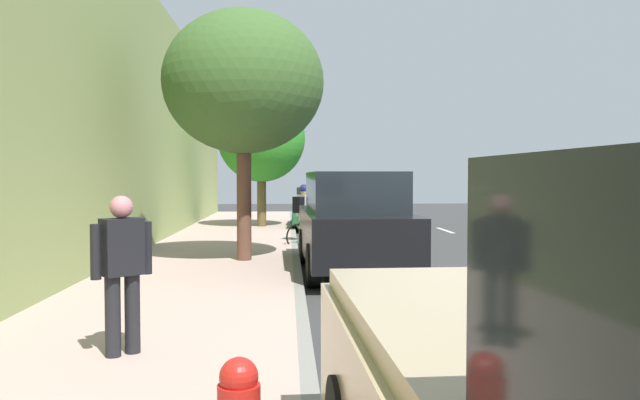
% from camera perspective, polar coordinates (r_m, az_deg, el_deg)
% --- Properties ---
extents(ground, '(63.50, 63.50, 0.00)m').
position_cam_1_polar(ground, '(11.55, 9.44, -7.33)').
color(ground, '#333333').
extents(sidewalk, '(3.56, 39.69, 0.15)m').
position_cam_1_polar(sidewalk, '(11.40, -11.55, -7.10)').
color(sidewalk, tan).
rests_on(sidewalk, ground).
extents(curb_edge, '(0.16, 39.69, 0.15)m').
position_cam_1_polar(curb_edge, '(11.27, -2.07, -7.15)').
color(curb_edge, gray).
rests_on(curb_edge, ground).
extents(lane_stripe_centre, '(0.14, 40.00, 0.01)m').
position_cam_1_polar(lane_stripe_centre, '(12.44, 23.73, -6.78)').
color(lane_stripe_centre, white).
rests_on(lane_stripe_centre, ground).
extents(lane_stripe_bike_edge, '(0.12, 39.69, 0.01)m').
position_cam_1_polar(lane_stripe_bike_edge, '(11.40, 5.40, -7.41)').
color(lane_stripe_bike_edge, white).
rests_on(lane_stripe_bike_edge, ground).
extents(building_facade, '(0.50, 39.69, 6.67)m').
position_cam_1_polar(building_facade, '(11.81, -21.59, 8.99)').
color(building_facade, '#92A35E').
rests_on(building_facade, ground).
extents(parked_sedan_green_nearest, '(2.01, 4.48, 1.52)m').
position_cam_1_polar(parked_sedan_green_nearest, '(22.56, -0.10, -0.74)').
color(parked_sedan_green_nearest, '#1E512D').
rests_on(parked_sedan_green_nearest, ground).
extents(parked_suv_black_second, '(2.05, 4.74, 1.99)m').
position_cam_1_polar(parked_suv_black_second, '(12.11, 3.05, -1.98)').
color(parked_suv_black_second, black).
rests_on(parked_suv_black_second, ground).
extents(bicycle_at_curb, '(1.40, 1.05, 0.73)m').
position_cam_1_polar(bicycle_at_curb, '(16.50, -0.76, -3.19)').
color(bicycle_at_curb, black).
rests_on(bicycle_at_curb, ground).
extents(cyclist_with_backpack, '(0.53, 0.55, 1.69)m').
position_cam_1_polar(cyclist_with_backpack, '(16.87, -1.56, -0.79)').
color(cyclist_with_backpack, '#C6B284').
rests_on(cyclist_with_backpack, ground).
extents(street_tree_near_cyclist, '(3.07, 3.07, 4.64)m').
position_cam_1_polar(street_tree_near_cyclist, '(21.88, -5.42, 5.67)').
color(street_tree_near_cyclist, brown).
rests_on(street_tree_near_cyclist, sidewalk).
extents(street_tree_mid_block, '(3.35, 3.35, 5.21)m').
position_cam_1_polar(street_tree_mid_block, '(13.18, -7.06, 10.66)').
color(street_tree_mid_block, brown).
rests_on(street_tree_mid_block, sidewalk).
extents(pedestrian_on_phone, '(0.51, 0.42, 1.57)m').
position_cam_1_polar(pedestrian_on_phone, '(6.39, -17.77, -5.81)').
color(pedestrian_on_phone, black).
rests_on(pedestrian_on_phone, sidewalk).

